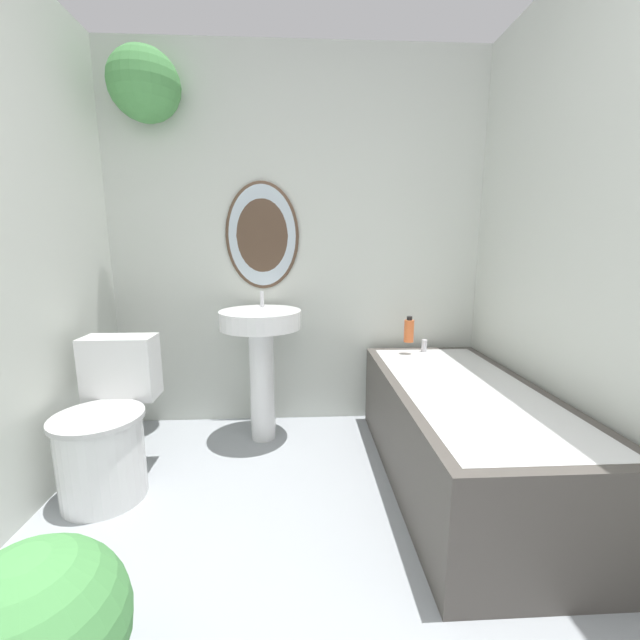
% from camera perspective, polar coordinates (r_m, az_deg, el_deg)
% --- Properties ---
extents(wall_back, '(2.51, 0.40, 2.40)m').
position_cam_1_polar(wall_back, '(2.61, -6.30, 13.91)').
color(wall_back, silver).
rests_on(wall_back, ground_plane).
extents(wall_right, '(0.06, 2.53, 2.40)m').
position_cam_1_polar(wall_right, '(1.85, 38.85, 8.79)').
color(wall_right, silver).
rests_on(wall_right, ground_plane).
extents(toilet, '(0.41, 0.57, 0.73)m').
position_cam_1_polar(toilet, '(2.23, -28.56, -14.06)').
color(toilet, white).
rests_on(toilet, ground_plane).
extents(pedestal_sink, '(0.49, 0.49, 0.91)m').
position_cam_1_polar(pedestal_sink, '(2.40, -8.56, -3.64)').
color(pedestal_sink, white).
rests_on(pedestal_sink, ground_plane).
extents(bathtub, '(0.72, 1.51, 0.59)m').
position_cam_1_polar(bathtub, '(2.17, 19.99, -15.09)').
color(bathtub, '#4C4742').
rests_on(bathtub, ground_plane).
extents(shampoo_bottle, '(0.06, 0.06, 0.16)m').
position_cam_1_polar(shampoo_bottle, '(2.55, 12.81, -1.48)').
color(shampoo_bottle, '#DB6633').
rests_on(shampoo_bottle, bathtub).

